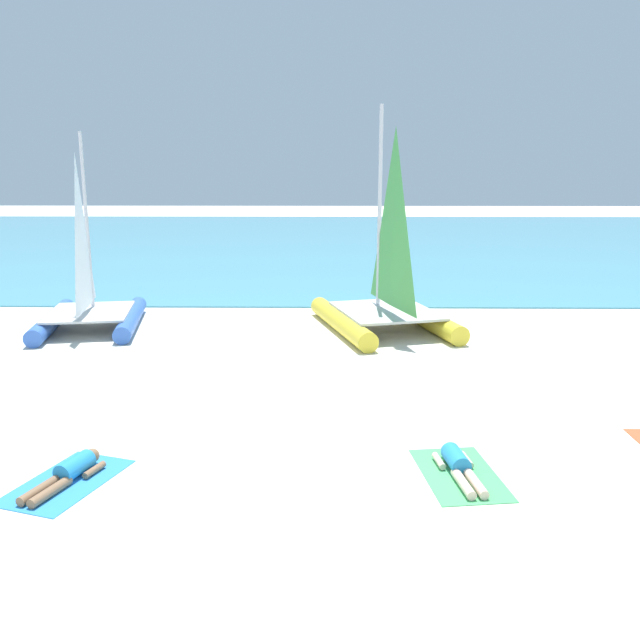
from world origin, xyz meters
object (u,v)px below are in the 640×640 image
Objects in this scene: sailboat_yellow at (385,298)px; sunbather_left at (69,472)px; sunbather_middle at (458,465)px; sailboat_blue at (89,301)px; towel_left at (67,482)px; towel_middle at (459,474)px.

sailboat_yellow is 4.02× the size of sunbather_left.
sailboat_blue is at bearing 126.65° from sunbather_middle.
sailboat_blue reaches higher than sunbather_middle.
towel_left is 0.14m from sunbather_left.
sunbather_left is 0.98× the size of sunbather_middle.
sailboat_yellow reaches higher than sailboat_blue.
towel_middle is (5.81, 0.27, -0.13)m from sunbather_left.
towel_middle is (8.76, -9.18, -0.81)m from sailboat_blue.
sunbather_middle is (0.40, -9.11, -0.79)m from sailboat_yellow.
towel_middle is at bearing -55.96° from sailboat_blue.
sailboat_blue reaches higher than towel_left.
sunbather_middle is at bearing -103.30° from sailboat_yellow.
towel_left is at bearing -176.70° from towel_middle.
sunbather_middle is (-0.01, 0.07, 0.13)m from towel_middle.
sailboat_yellow is 3.25× the size of towel_left.
sailboat_blue is (-8.35, 0.00, -0.11)m from sailboat_yellow.
sailboat_blue is 2.88× the size of towel_left.
sunbather_middle is at bearing 97.20° from towel_middle.
sailboat_yellow reaches higher than sunbather_middle.
towel_left is at bearing 176.76° from sunbather_middle.
sunbather_left is at bearing 72.08° from towel_left.
sailboat_blue is 9.99m from towel_left.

